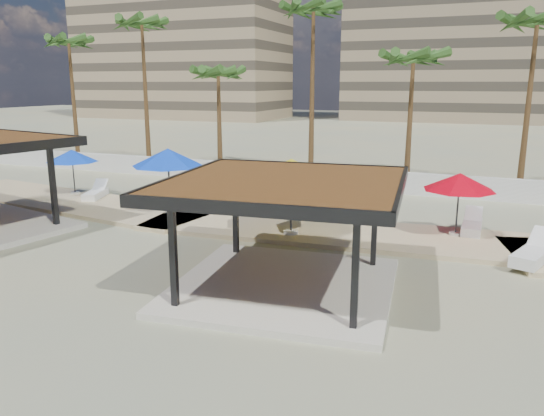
{
  "coord_description": "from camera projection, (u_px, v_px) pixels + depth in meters",
  "views": [
    {
      "loc": [
        7.19,
        -12.64,
        5.87
      ],
      "look_at": [
        0.08,
        4.84,
        1.4
      ],
      "focal_mm": 35.0,
      "sensor_mm": 36.0,
      "label": 1
    }
  ],
  "objects": [
    {
      "name": "ground",
      "position": [
        207.0,
        290.0,
        15.38
      ],
      "size": [
        200.0,
        200.0,
        0.0
      ],
      "primitive_type": "plane",
      "color": "tan",
      "rests_on": "ground"
    },
    {
      "name": "promenade",
      "position": [
        342.0,
        229.0,
        21.55
      ],
      "size": [
        44.45,
        7.97,
        0.24
      ],
      "color": "#C6B284",
      "rests_on": "ground"
    },
    {
      "name": "boundary_wall",
      "position": [
        346.0,
        179.0,
        29.67
      ],
      "size": [
        56.0,
        0.3,
        1.2
      ],
      "primitive_type": "cube",
      "color": "silver",
      "rests_on": "ground"
    },
    {
      "name": "building_west",
      "position": [
        181.0,
        25.0,
        88.55
      ],
      "size": [
        34.0,
        16.0,
        32.4
      ],
      "color": "#937F60",
      "rests_on": "ground"
    },
    {
      "name": "building_mid",
      "position": [
        476.0,
        26.0,
        80.92
      ],
      "size": [
        38.0,
        16.0,
        30.4
      ],
      "color": "#847259",
      "rests_on": "ground"
    },
    {
      "name": "pavilion_central",
      "position": [
        284.0,
        224.0,
        15.05
      ],
      "size": [
        7.08,
        7.08,
        3.27
      ],
      "rotation": [
        0.0,
        0.0,
        0.1
      ],
      "color": "beige",
      "rests_on": "ground"
    },
    {
      "name": "umbrella_a",
      "position": [
        72.0,
        156.0,
        27.32
      ],
      "size": [
        3.07,
        3.07,
        2.33
      ],
      "rotation": [
        0.0,
        0.0,
        -0.19
      ],
      "color": "beige",
      "rests_on": "promenade"
    },
    {
      "name": "umbrella_b",
      "position": [
        291.0,
        169.0,
        19.92
      ],
      "size": [
        3.57,
        3.57,
        2.92
      ],
      "rotation": [
        0.0,
        0.0,
        0.09
      ],
      "color": "beige",
      "rests_on": "promenade"
    },
    {
      "name": "umbrella_c",
      "position": [
        460.0,
        182.0,
        19.84
      ],
      "size": [
        3.19,
        3.19,
        2.4
      ],
      "rotation": [
        0.0,
        0.0,
        -0.2
      ],
      "color": "beige",
      "rests_on": "promenade"
    },
    {
      "name": "umbrella_f",
      "position": [
        168.0,
        158.0,
        23.43
      ],
      "size": [
        4.2,
        4.2,
        2.87
      ],
      "rotation": [
        0.0,
        0.0,
        -0.38
      ],
      "color": "beige",
      "rests_on": "promenade"
    },
    {
      "name": "lounger_a",
      "position": [
        96.0,
        194.0,
        26.94
      ],
      "size": [
        1.33,
        2.2,
        0.79
      ],
      "rotation": [
        0.0,
        0.0,
        1.91
      ],
      "color": "white",
      "rests_on": "promenade"
    },
    {
      "name": "lounger_b",
      "position": [
        533.0,
        255.0,
        17.3
      ],
      "size": [
        1.56,
        2.54,
        0.92
      ],
      "rotation": [
        0.0,
        0.0,
        1.22
      ],
      "color": "white",
      "rests_on": "promenade"
    },
    {
      "name": "lounger_c",
      "position": [
        472.0,
        226.0,
        20.79
      ],
      "size": [
        0.74,
        2.14,
        0.81
      ],
      "rotation": [
        0.0,
        0.0,
        1.55
      ],
      "color": "white",
      "rests_on": "promenade"
    },
    {
      "name": "palm_a",
      "position": [
        69.0,
        47.0,
        37.65
      ],
      "size": [
        3.0,
        3.0,
        9.54
      ],
      "color": "brown",
      "rests_on": "ground"
    },
    {
      "name": "palm_b",
      "position": [
        142.0,
        30.0,
        35.58
      ],
      "size": [
        3.0,
        3.0,
        10.57
      ],
      "color": "brown",
      "rests_on": "ground"
    },
    {
      "name": "palm_c",
      "position": [
        218.0,
        77.0,
        33.56
      ],
      "size": [
        3.0,
        3.0,
        7.29
      ],
      "color": "brown",
      "rests_on": "ground"
    },
    {
      "name": "palm_d",
      "position": [
        313.0,
        17.0,
        31.29
      ],
      "size": [
        3.0,
        3.0,
        10.92
      ],
      "color": "brown",
      "rests_on": "ground"
    },
    {
      "name": "palm_e",
      "position": [
        413.0,
        63.0,
        29.27
      ],
      "size": [
        3.0,
        3.0,
        8.03
      ],
      "color": "brown",
      "rests_on": "ground"
    },
    {
      "name": "palm_f",
      "position": [
        537.0,
        28.0,
        26.87
      ],
      "size": [
        3.0,
        3.0,
        9.75
      ],
      "color": "brown",
      "rests_on": "ground"
    }
  ]
}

